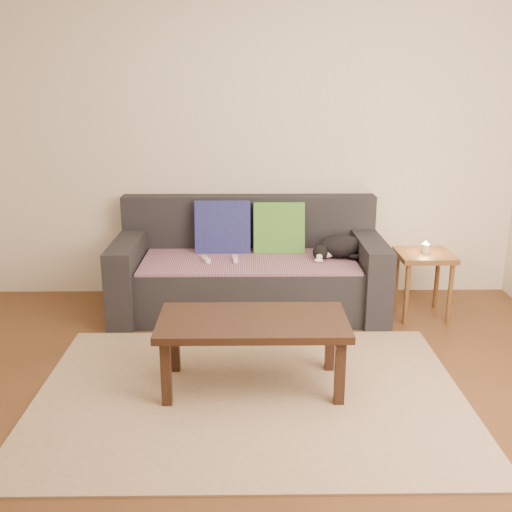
# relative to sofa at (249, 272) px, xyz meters

# --- Properties ---
(ground) EXTENTS (4.50, 4.50, 0.00)m
(ground) POSITION_rel_sofa_xyz_m (0.00, -1.57, -0.31)
(ground) COLOR brown
(ground) RESTS_ON ground
(back_wall) EXTENTS (4.50, 0.04, 2.60)m
(back_wall) POSITION_rel_sofa_xyz_m (0.00, 0.43, 0.99)
(back_wall) COLOR beige
(back_wall) RESTS_ON ground
(sofa) EXTENTS (2.10, 0.94, 0.87)m
(sofa) POSITION_rel_sofa_xyz_m (0.00, 0.00, 0.00)
(sofa) COLOR #232328
(sofa) RESTS_ON ground
(throw_blanket) EXTENTS (1.66, 0.74, 0.02)m
(throw_blanket) POSITION_rel_sofa_xyz_m (0.00, -0.09, 0.12)
(throw_blanket) COLOR #4F2D55
(throw_blanket) RESTS_ON sofa
(cushion_navy) EXTENTS (0.45, 0.19, 0.46)m
(cushion_navy) POSITION_rel_sofa_xyz_m (-0.21, 0.17, 0.32)
(cushion_navy) COLOR #101C46
(cushion_navy) RESTS_ON throw_blanket
(cushion_green) EXTENTS (0.41, 0.20, 0.43)m
(cushion_green) POSITION_rel_sofa_xyz_m (0.24, 0.17, 0.32)
(cushion_green) COLOR #0A4531
(cushion_green) RESTS_ON throw_blanket
(cat) EXTENTS (0.42, 0.31, 0.18)m
(cat) POSITION_rel_sofa_xyz_m (0.70, -0.04, 0.22)
(cat) COLOR black
(cat) RESTS_ON throw_blanket
(wii_remote_a) EXTENTS (0.09, 0.15, 0.03)m
(wii_remote_a) POSITION_rel_sofa_xyz_m (-0.34, -0.13, 0.15)
(wii_remote_a) COLOR white
(wii_remote_a) RESTS_ON throw_blanket
(wii_remote_b) EXTENTS (0.05, 0.15, 0.03)m
(wii_remote_b) POSITION_rel_sofa_xyz_m (-0.11, -0.12, 0.15)
(wii_remote_b) COLOR white
(wii_remote_b) RESTS_ON throw_blanket
(side_table) EXTENTS (0.41, 0.41, 0.51)m
(side_table) POSITION_rel_sofa_xyz_m (1.35, -0.18, 0.11)
(side_table) COLOR brown
(side_table) RESTS_ON ground
(candle) EXTENTS (0.06, 0.06, 0.09)m
(candle) POSITION_rel_sofa_xyz_m (1.35, -0.18, 0.24)
(candle) COLOR beige
(candle) RESTS_ON side_table
(rug) EXTENTS (2.50, 1.80, 0.01)m
(rug) POSITION_rel_sofa_xyz_m (0.00, -1.42, -0.30)
(rug) COLOR tan
(rug) RESTS_ON ground
(coffee_table) EXTENTS (1.11, 0.55, 0.44)m
(coffee_table) POSITION_rel_sofa_xyz_m (0.02, -1.32, 0.08)
(coffee_table) COLOR black
(coffee_table) RESTS_ON rug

